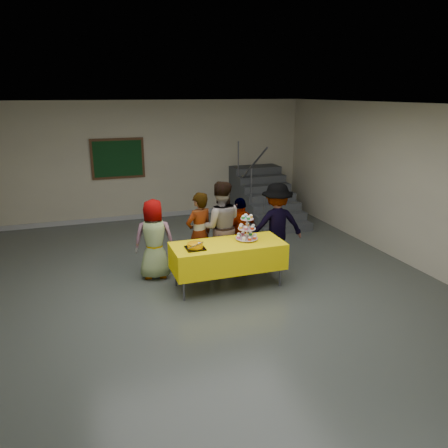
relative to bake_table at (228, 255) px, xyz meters
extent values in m
plane|color=#4C514C|center=(-0.39, -0.34, -0.56)|extent=(10.00, 10.00, 0.00)
cube|color=#B8B194|center=(-0.39, 4.66, 0.94)|extent=(8.00, 0.04, 3.00)
cube|color=#B8B194|center=(3.61, -0.34, 0.94)|extent=(0.04, 10.00, 3.00)
cube|color=silver|center=(-0.39, -0.34, 2.44)|extent=(8.00, 10.00, 0.04)
cube|color=#999999|center=(-0.39, 4.64, -0.50)|extent=(7.90, 0.03, 0.12)
cylinder|color=#595960|center=(-0.84, -0.29, -0.19)|extent=(0.04, 0.04, 0.73)
cylinder|color=#595960|center=(0.84, -0.29, -0.19)|extent=(0.04, 0.04, 0.73)
cylinder|color=#595960|center=(-0.84, 0.29, -0.19)|extent=(0.04, 0.04, 0.73)
cylinder|color=#595960|center=(0.84, 0.29, -0.19)|extent=(0.04, 0.04, 0.73)
cube|color=#595960|center=(0.00, 0.00, 0.18)|extent=(1.80, 0.70, 0.02)
cube|color=#FFDB05|center=(0.00, 0.00, -0.01)|extent=(1.88, 0.78, 0.44)
cylinder|color=silver|center=(0.37, 0.07, 0.22)|extent=(0.18, 0.18, 0.01)
cylinder|color=silver|center=(0.37, 0.07, 0.42)|extent=(0.02, 0.02, 0.42)
cylinder|color=silver|center=(0.37, 0.07, 0.24)|extent=(0.38, 0.38, 0.01)
cylinder|color=silver|center=(0.37, 0.07, 0.41)|extent=(0.30, 0.30, 0.01)
cylinder|color=silver|center=(0.37, 0.07, 0.58)|extent=(0.22, 0.22, 0.01)
cube|color=black|center=(-0.58, -0.07, 0.22)|extent=(0.30, 0.30, 0.02)
cylinder|color=#FF9E00|center=(-0.58, -0.07, 0.27)|extent=(0.25, 0.25, 0.07)
ellipsoid|color=#FF9E00|center=(-0.58, -0.07, 0.30)|extent=(0.25, 0.25, 0.05)
ellipsoid|color=white|center=(-0.54, -0.10, 0.32)|extent=(0.08, 0.08, 0.02)
cube|color=silver|center=(-0.60, -0.20, 0.32)|extent=(0.30, 0.16, 0.04)
imported|color=slate|center=(-1.10, 0.77, 0.16)|extent=(0.77, 0.58, 1.43)
imported|color=slate|center=(-0.30, 0.68, 0.20)|extent=(0.65, 0.54, 1.52)
imported|color=slate|center=(0.11, 0.71, 0.28)|extent=(0.94, 0.80, 1.68)
imported|color=slate|center=(0.53, 0.78, 0.11)|extent=(0.84, 0.53, 1.33)
imported|color=slate|center=(1.18, 0.62, 0.24)|extent=(1.10, 0.72, 1.59)
cube|color=#424447|center=(2.31, 2.41, -0.47)|extent=(1.30, 0.30, 0.18)
cube|color=#424447|center=(2.31, 2.71, -0.38)|extent=(1.30, 0.30, 0.36)
cube|color=#424447|center=(2.31, 3.01, -0.29)|extent=(1.30, 0.30, 0.54)
cube|color=#424447|center=(2.31, 3.31, -0.20)|extent=(1.30, 0.30, 0.72)
cube|color=#424447|center=(2.31, 3.61, -0.11)|extent=(1.30, 0.30, 0.90)
cube|color=#424447|center=(2.31, 3.91, -0.02)|extent=(1.30, 0.30, 1.08)
cube|color=#424447|center=(2.31, 4.21, 0.07)|extent=(1.30, 0.30, 1.26)
cube|color=#424447|center=(2.31, 4.51, 0.07)|extent=(1.30, 0.30, 1.26)
cylinder|color=#595960|center=(1.71, 2.36, -0.11)|extent=(0.04, 0.04, 0.90)
cylinder|color=#595960|center=(1.71, 3.16, 0.43)|extent=(0.04, 0.04, 0.90)
cylinder|color=#595960|center=(1.71, 4.06, 0.97)|extent=(0.04, 0.04, 0.90)
cylinder|color=#595960|center=(1.71, 3.21, 0.88)|extent=(0.04, 1.85, 1.20)
cube|color=#472B16|center=(-1.27, 4.63, 1.04)|extent=(1.30, 0.04, 1.00)
cube|color=#113716|center=(-1.27, 4.61, 1.04)|extent=(1.18, 0.02, 0.88)
camera|label=1|loc=(-2.27, -6.46, 2.63)|focal=35.00mm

